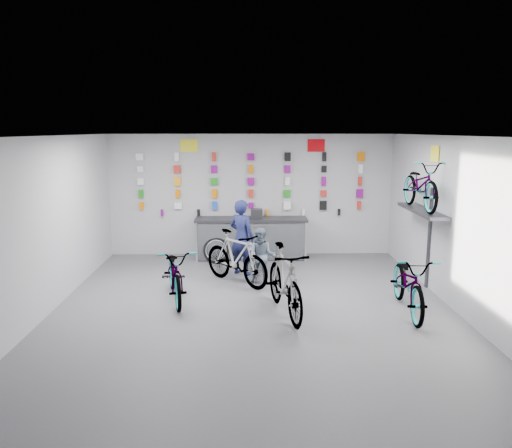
{
  "coord_description": "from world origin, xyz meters",
  "views": [
    {
      "loc": [
        -0.13,
        -8.3,
        3.1
      ],
      "look_at": [
        0.07,
        1.4,
        1.26
      ],
      "focal_mm": 35.0,
      "sensor_mm": 36.0,
      "label": 1
    }
  ],
  "objects_px": {
    "counter": "(251,239)",
    "customer": "(262,257)",
    "clerk": "(242,237)",
    "bike_service": "(236,258)",
    "bike_right": "(409,283)",
    "bike_left": "(175,273)",
    "bike_center": "(285,281)"
  },
  "relations": [
    {
      "from": "counter",
      "to": "bike_right",
      "type": "distance_m",
      "value": 4.57
    },
    {
      "from": "bike_center",
      "to": "customer",
      "type": "distance_m",
      "value": 1.73
    },
    {
      "from": "clerk",
      "to": "bike_left",
      "type": "bearing_deg",
      "value": 88.35
    },
    {
      "from": "bike_service",
      "to": "customer",
      "type": "xyz_separation_m",
      "value": [
        0.52,
        -0.08,
        0.04
      ]
    },
    {
      "from": "bike_center",
      "to": "bike_service",
      "type": "xyz_separation_m",
      "value": [
        -0.85,
        1.77,
        -0.05
      ]
    },
    {
      "from": "bike_service",
      "to": "clerk",
      "type": "distance_m",
      "value": 0.74
    },
    {
      "from": "customer",
      "to": "bike_service",
      "type": "bearing_deg",
      "value": -179.51
    },
    {
      "from": "counter",
      "to": "bike_center",
      "type": "xyz_separation_m",
      "value": [
        0.52,
        -3.8,
        0.11
      ]
    },
    {
      "from": "bike_left",
      "to": "bike_service",
      "type": "xyz_separation_m",
      "value": [
        1.11,
        0.94,
        0.04
      ]
    },
    {
      "from": "bike_left",
      "to": "bike_center",
      "type": "distance_m",
      "value": 2.12
    },
    {
      "from": "counter",
      "to": "customer",
      "type": "relative_size",
      "value": 2.31
    },
    {
      "from": "bike_service",
      "to": "customer",
      "type": "height_order",
      "value": "customer"
    },
    {
      "from": "bike_center",
      "to": "bike_left",
      "type": "bearing_deg",
      "value": 145.82
    },
    {
      "from": "bike_right",
      "to": "counter",
      "type": "bearing_deg",
      "value": 130.08
    },
    {
      "from": "bike_right",
      "to": "customer",
      "type": "xyz_separation_m",
      "value": [
        -2.47,
        1.61,
        0.06
      ]
    },
    {
      "from": "bike_center",
      "to": "customer",
      "type": "xyz_separation_m",
      "value": [
        -0.33,
        1.69,
        -0.01
      ]
    },
    {
      "from": "bike_right",
      "to": "customer",
      "type": "relative_size",
      "value": 1.71
    },
    {
      "from": "bike_left",
      "to": "bike_right",
      "type": "height_order",
      "value": "bike_right"
    },
    {
      "from": "counter",
      "to": "bike_center",
      "type": "distance_m",
      "value": 3.83
    },
    {
      "from": "clerk",
      "to": "bike_service",
      "type": "bearing_deg",
      "value": 116.05
    },
    {
      "from": "bike_right",
      "to": "bike_center",
      "type": "bearing_deg",
      "value": -173.35
    },
    {
      "from": "clerk",
      "to": "bike_center",
      "type": "bearing_deg",
      "value": 141.97
    },
    {
      "from": "bike_left",
      "to": "clerk",
      "type": "bearing_deg",
      "value": 40.02
    },
    {
      "from": "counter",
      "to": "customer",
      "type": "distance_m",
      "value": 2.11
    },
    {
      "from": "bike_left",
      "to": "customer",
      "type": "height_order",
      "value": "customer"
    },
    {
      "from": "counter",
      "to": "customer",
      "type": "xyz_separation_m",
      "value": [
        0.19,
        -2.1,
        0.1
      ]
    },
    {
      "from": "bike_left",
      "to": "bike_service",
      "type": "bearing_deg",
      "value": 27.3
    },
    {
      "from": "clerk",
      "to": "counter",
      "type": "bearing_deg",
      "value": -63.93
    },
    {
      "from": "bike_right",
      "to": "customer",
      "type": "height_order",
      "value": "customer"
    },
    {
      "from": "bike_center",
      "to": "bike_right",
      "type": "relative_size",
      "value": 0.99
    },
    {
      "from": "counter",
      "to": "customer",
      "type": "height_order",
      "value": "customer"
    },
    {
      "from": "customer",
      "to": "clerk",
      "type": "bearing_deg",
      "value": 127.15
    }
  ]
}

